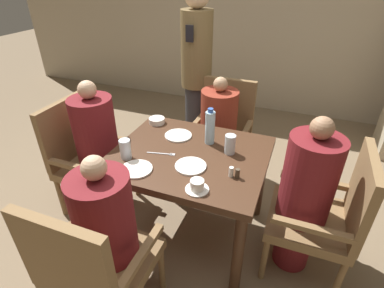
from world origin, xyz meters
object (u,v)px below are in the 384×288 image
Objects in this scene: chair_right_side at (326,213)px; plate_main_left at (178,135)px; plate_dessert_center at (191,166)px; bowl_small at (157,121)px; diner_in_far_chair at (218,132)px; standing_host at (196,74)px; diner_in_right_chair at (304,197)px; glass_tall_near at (125,149)px; chair_left_side at (85,155)px; chair_near_corner at (93,264)px; diner_in_near_chair at (108,237)px; diner_in_left_chair at (98,149)px; chair_far_side at (222,129)px; teacup_with_saucer at (197,186)px; plate_main_right at (136,169)px; glass_tall_mid at (230,144)px; water_bottle at (210,127)px.

plate_main_left is at bearing 170.12° from chair_right_side.
plate_dessert_center is 1.59× the size of bowl_small.
diner_in_far_chair is 0.61× the size of standing_host.
diner_in_right_chair is at bearing -43.27° from standing_host.
chair_right_side is at bearing 0.00° from diner_in_right_chair.
glass_tall_near is (-1.29, -0.20, 0.30)m from chair_right_side.
chair_left_side is 1.00× the size of chair_near_corner.
diner_in_far_chair is at bearing 81.47° from diner_in_near_chair.
diner_in_left_chair reaches higher than plate_dessert_center.
diner_in_left_chair is at bearing -137.76° from bowl_small.
diner_in_right_chair reaches higher than diner_in_near_chair.
diner_in_right_chair is (0.78, -0.84, 0.08)m from chair_far_side.
diner_in_right_chair is at bearing 10.03° from glass_tall_near.
chair_right_side is 1.41m from chair_near_corner.
chair_right_side is 7.40× the size of bowl_small.
chair_left_side reaches higher than teacup_with_saucer.
standing_host reaches higher than chair_left_side.
plate_dessert_center is (0.41, -1.20, -0.19)m from standing_host.
teacup_with_saucer is (0.42, -0.04, 0.02)m from plate_main_right.
bowl_small is (-0.42, -0.37, 0.21)m from diner_in_far_chair.
diner_in_left_chair is at bearing -174.13° from glass_tall_mid.
standing_host reaches higher than glass_tall_near.
glass_tall_mid is at bearing 171.06° from chair_right_side.
plate_main_right is (0.11, -1.36, -0.19)m from standing_host.
diner_in_right_chair reaches higher than plate_dessert_center.
plate_dessert_center is at bearing 120.67° from teacup_with_saucer.
plate_main_left is at bearing 123.25° from teacup_with_saucer.
teacup_with_saucer is 0.90m from bowl_small.
chair_near_corner is at bearing -90.00° from diner_in_near_chair.
diner_in_left_chair reaches higher than diner_in_right_chair.
plate_main_left is 1.46× the size of teacup_with_saucer.
chair_right_side reaches higher than plate_dessert_center.
diner_in_left_chair is at bearing 180.00° from diner_in_right_chair.
diner_in_right_chair reaches higher than plate_main_right.
chair_right_side is at bearing 14.41° from plate_main_right.
glass_tall_mid is at bearing 26.30° from glass_tall_near.
teacup_with_saucer is at bearing -79.18° from water_bottle.
diner_in_far_chair is at bearing -46.23° from standing_host.
glass_tall_near is at bearing -139.38° from water_bottle.
water_bottle is at bearing 154.72° from glass_tall_mid.
glass_tall_mid is (1.17, 0.11, 0.30)m from chair_left_side.
plate_dessert_center is 1.49× the size of glass_tall_near.
standing_host is (-1.12, 1.06, 0.34)m from diner_in_right_chair.
chair_near_corner is at bearing -115.91° from glass_tall_mid.
plate_dessert_center is (0.27, 0.55, 0.18)m from diner_in_near_chair.
chair_near_corner is (0.71, -0.84, 0.00)m from chair_left_side.
glass_tall_near is at bearing -171.08° from chair_right_side.
bowl_small is (-0.21, 1.02, 0.20)m from diner_in_near_chair.
diner_in_far_chair is at bearing 76.36° from plate_main_right.
glass_tall_mid is (0.07, 0.45, 0.04)m from teacup_with_saucer.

